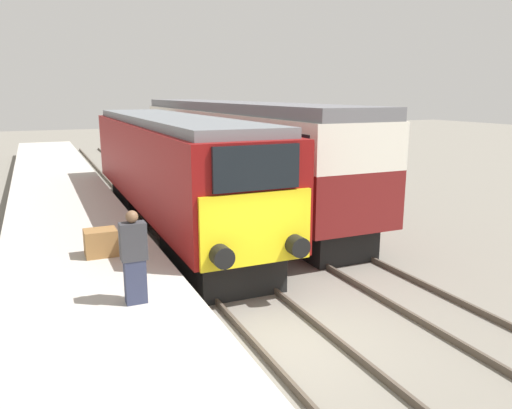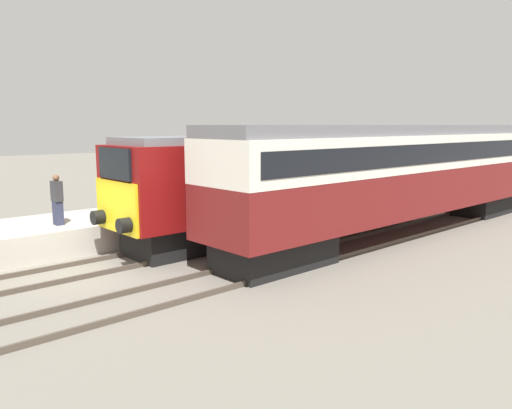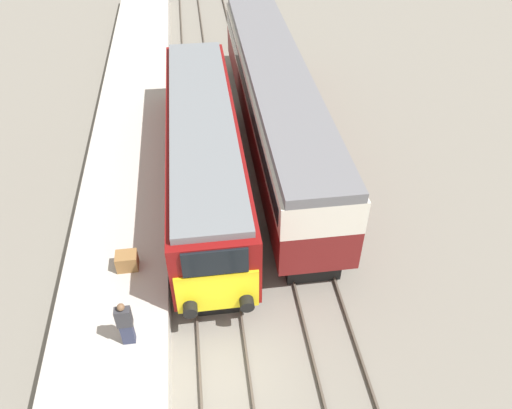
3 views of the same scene
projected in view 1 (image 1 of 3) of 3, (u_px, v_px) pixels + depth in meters
name	position (u px, v px, depth m)	size (l,w,h in m)	color
ground_plane	(291.00, 341.00, 9.28)	(120.00, 120.00, 0.00)	slate
platform_left	(70.00, 231.00, 15.00)	(3.50, 50.00, 0.92)	#B7B2A8
rails_near_track	(206.00, 258.00, 13.72)	(1.51, 60.00, 0.14)	#4C4238
rails_far_track	(313.00, 243.00, 15.07)	(1.50, 60.00, 0.14)	#4C4238
locomotive	(170.00, 167.00, 16.44)	(2.70, 14.40, 3.79)	black
passenger_carriage	(231.00, 143.00, 20.54)	(2.75, 18.19, 4.16)	black
person_on_platform	(134.00, 258.00, 8.56)	(0.44, 0.26, 1.66)	#2D334C
luggage_crate	(101.00, 243.00, 11.21)	(0.70, 0.56, 0.60)	olive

